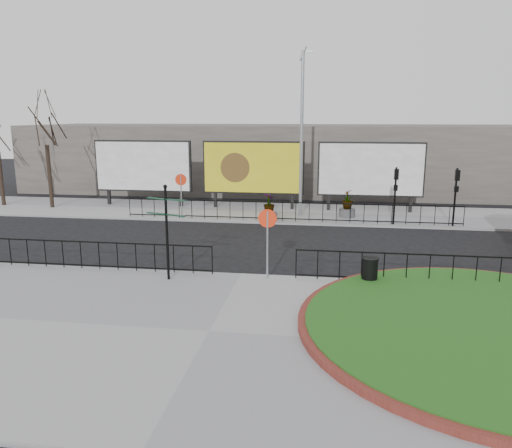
% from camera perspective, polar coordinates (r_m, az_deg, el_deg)
% --- Properties ---
extents(ground, '(90.00, 90.00, 0.00)m').
position_cam_1_polar(ground, '(18.23, -1.69, -6.02)').
color(ground, black).
rests_on(ground, ground).
extents(pavement_near, '(30.00, 10.00, 0.12)m').
position_cam_1_polar(pavement_near, '(13.65, -5.38, -12.31)').
color(pavement_near, gray).
rests_on(pavement_near, ground).
extents(pavement_far, '(44.00, 6.00, 0.12)m').
position_cam_1_polar(pavement_far, '(29.74, 2.27, 1.31)').
color(pavement_far, gray).
rests_on(pavement_far, ground).
extents(brick_edge, '(10.40, 10.40, 0.18)m').
position_cam_1_polar(brick_edge, '(14.86, 25.63, -10.78)').
color(brick_edge, maroon).
rests_on(brick_edge, pavement_near).
extents(grass_lawn, '(10.00, 10.00, 0.22)m').
position_cam_1_polar(grass_lawn, '(14.85, 25.64, -10.71)').
color(grass_lawn, '#1B4713').
rests_on(grass_lawn, pavement_near).
extents(railing_near_left, '(10.00, 0.10, 1.10)m').
position_cam_1_polar(railing_near_left, '(19.67, -19.38, -3.32)').
color(railing_near_left, black).
rests_on(railing_near_left, pavement_near).
extents(railing_near_right, '(9.00, 0.10, 1.10)m').
position_cam_1_polar(railing_near_right, '(17.84, 19.23, -4.89)').
color(railing_near_right, black).
rests_on(railing_near_right, pavement_near).
extents(railing_far, '(18.00, 0.10, 1.10)m').
position_cam_1_polar(railing_far, '(26.90, 3.80, 1.44)').
color(railing_far, black).
rests_on(railing_far, pavement_far).
extents(speed_sign_far, '(0.64, 0.07, 2.47)m').
position_cam_1_polar(speed_sign_far, '(27.89, -8.56, 4.31)').
color(speed_sign_far, gray).
rests_on(speed_sign_far, pavement_far).
extents(speed_sign_near, '(0.64, 0.07, 2.47)m').
position_cam_1_polar(speed_sign_near, '(17.20, 1.32, -0.51)').
color(speed_sign_near, gray).
rests_on(speed_sign_near, pavement_near).
extents(billboard_left, '(6.20, 0.31, 4.10)m').
position_cam_1_polar(billboard_left, '(32.30, -12.77, 6.45)').
color(billboard_left, black).
rests_on(billboard_left, pavement_far).
extents(billboard_mid, '(6.20, 0.31, 4.10)m').
position_cam_1_polar(billboard_mid, '(30.51, -0.32, 6.42)').
color(billboard_mid, black).
rests_on(billboard_mid, pavement_far).
extents(billboard_right, '(6.20, 0.31, 4.10)m').
position_cam_1_polar(billboard_right, '(30.28, 12.97, 6.06)').
color(billboard_right, black).
rests_on(billboard_right, pavement_far).
extents(lamp_post, '(0.74, 0.18, 9.23)m').
position_cam_1_polar(lamp_post, '(28.10, 5.25, 10.41)').
color(lamp_post, gray).
rests_on(lamp_post, pavement_far).
extents(signal_pole_a, '(0.22, 0.26, 3.00)m').
position_cam_1_polar(signal_pole_a, '(26.86, 15.66, 4.08)').
color(signal_pole_a, black).
rests_on(signal_pole_a, pavement_far).
extents(signal_pole_b, '(0.22, 0.26, 3.00)m').
position_cam_1_polar(signal_pole_b, '(27.41, 21.90, 3.81)').
color(signal_pole_b, black).
rests_on(signal_pole_b, pavement_far).
extents(tree_left, '(2.00, 2.00, 7.00)m').
position_cam_1_polar(tree_left, '(33.29, -22.74, 7.73)').
color(tree_left, '#2D2119').
rests_on(tree_left, pavement_far).
extents(building_backdrop, '(40.00, 10.00, 5.00)m').
position_cam_1_polar(building_backdrop, '(39.29, 3.84, 7.57)').
color(building_backdrop, '#635E56').
rests_on(building_backdrop, ground).
extents(fingerpost_sign, '(1.55, 0.69, 3.34)m').
position_cam_1_polar(fingerpost_sign, '(17.31, -10.18, 0.12)').
color(fingerpost_sign, black).
rests_on(fingerpost_sign, pavement_near).
extents(litter_bin, '(0.57, 0.57, 0.95)m').
position_cam_1_polar(litter_bin, '(17.29, 12.86, -5.28)').
color(litter_bin, black).
rests_on(litter_bin, pavement_near).
extents(planter_b, '(0.86, 0.86, 1.50)m').
position_cam_1_polar(planter_b, '(27.09, 1.50, 1.69)').
color(planter_b, '#4C4C4F').
rests_on(planter_b, pavement_far).
extents(planter_c, '(0.91, 0.91, 1.55)m').
position_cam_1_polar(planter_c, '(28.51, 10.38, 2.03)').
color(planter_c, '#4C4C4F').
rests_on(planter_c, pavement_far).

